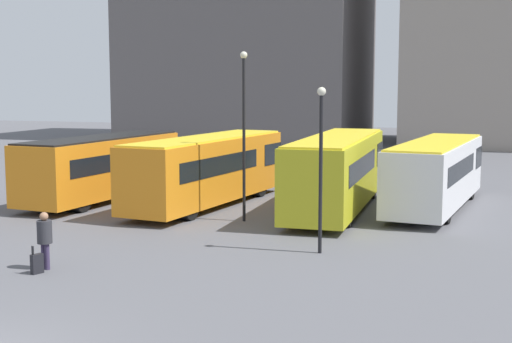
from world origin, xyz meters
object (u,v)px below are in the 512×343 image
suitcase (37,264)px  traveler (45,235)px  bus_2 (338,170)px  lamp_post_2 (321,156)px  lamp_post_0 (244,124)px  bus_0 (103,166)px  bus_1 (208,168)px  bus_3 (437,172)px

suitcase → traveler: bearing=28.9°
bus_2 → lamp_post_2: size_ratio=2.18×
traveler → lamp_post_0: bearing=2.4°
bus_0 → lamp_post_2: 14.30m
bus_1 → lamp_post_2: lamp_post_2 is taller
suitcase → lamp_post_0: 10.54m
suitcase → lamp_post_2: (7.21, 5.03, 2.88)m
bus_0 → suitcase: (4.97, -12.34, -1.34)m
lamp_post_0 → traveler: bearing=-109.5°
bus_1 → lamp_post_0: bearing=-131.0°
bus_0 → lamp_post_2: bearing=-115.9°
bus_2 → bus_3: size_ratio=1.08×
bus_3 → bus_0: bearing=106.0°
bus_0 → bus_3: 15.35m
lamp_post_0 → lamp_post_2: size_ratio=1.25×
bus_1 → traveler: bus_1 is taller
traveler → lamp_post_0: size_ratio=0.26×
bus_2 → lamp_post_0: (-3.01, -3.78, 2.13)m
bus_1 → suitcase: 12.56m
bus_3 → lamp_post_2: lamp_post_2 is taller
bus_1 → bus_2: (5.77, 0.71, 0.06)m
bus_2 → lamp_post_2: (1.11, -8.16, 1.42)m
bus_0 → bus_3: size_ratio=0.93×
traveler → lamp_post_2: lamp_post_2 is taller
bus_2 → traveler: bus_2 is taller
bus_1 → traveler: (-0.38, -11.96, -0.68)m
lamp_post_0 → lamp_post_2: (4.12, -4.39, -0.71)m
lamp_post_0 → lamp_post_2: 6.06m
bus_1 → lamp_post_2: size_ratio=2.09×
bus_3 → suitcase: bearing=152.1°
bus_0 → bus_2: 11.10m
bus_2 → suitcase: (-6.09, -13.19, -1.46)m
bus_1 → lamp_post_0: (2.77, -3.06, 2.19)m
bus_3 → lamp_post_0: bearing=134.1°
bus_2 → bus_3: bus_2 is taller
bus_3 → suitcase: (-10.17, -14.87, -1.33)m
traveler → lamp_post_2: (7.27, 4.51, 2.16)m
bus_0 → suitcase: size_ratio=12.11×
bus_1 → bus_2: bus_2 is taller
suitcase → lamp_post_0: size_ratio=0.12×
suitcase → bus_2: bearing=-2.9°
bus_0 → lamp_post_0: size_ratio=1.50×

